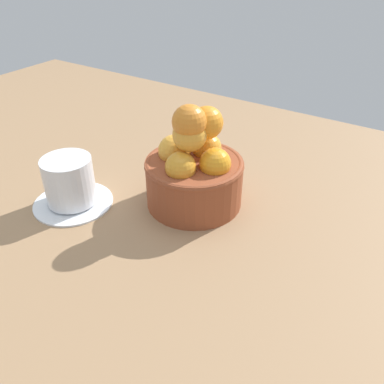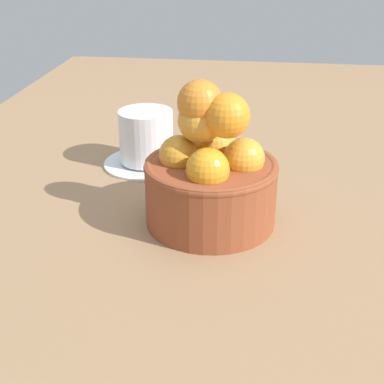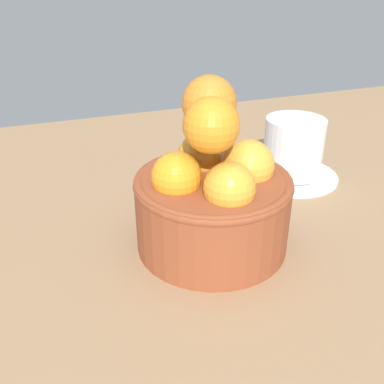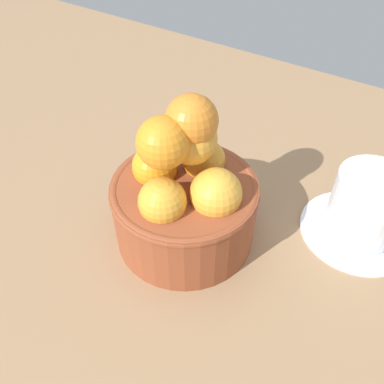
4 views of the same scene
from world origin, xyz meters
The scene contains 3 objects.
ground_plane centered at (0.00, 0.00, -2.39)cm, with size 159.01×84.63×4.78cm, color #997551.
terracotta_bowl centered at (-0.02, -0.03, 5.63)cm, with size 14.21×14.21×15.74cm.
coffee_cup centered at (-14.91, -10.20, 3.36)cm, with size 11.69×11.69×7.51cm.
Camera 3 is at (13.60, 31.51, 23.80)cm, focal length 40.51 mm.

